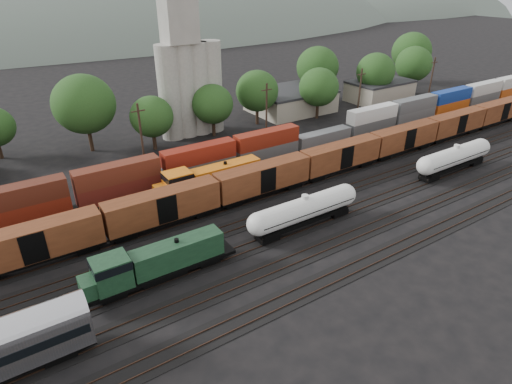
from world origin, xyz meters
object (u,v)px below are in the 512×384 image
green_locomotive (152,264)px  grain_silo (189,79)px  tank_car_a (304,210)px  orange_locomotive (207,179)px

green_locomotive → grain_silo: bearing=59.3°
green_locomotive → grain_silo: grain_silo is taller
tank_car_a → orange_locomotive: (-6.24, 15.00, -0.04)m
green_locomotive → orange_locomotive: size_ratio=0.92×
green_locomotive → orange_locomotive: orange_locomotive is taller
orange_locomotive → grain_silo: size_ratio=0.64×
tank_car_a → orange_locomotive: size_ratio=0.93×
green_locomotive → grain_silo: size_ratio=0.58×
tank_car_a → grain_silo: 42.07m
tank_car_a → grain_silo: (3.85, 41.00, 8.60)m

